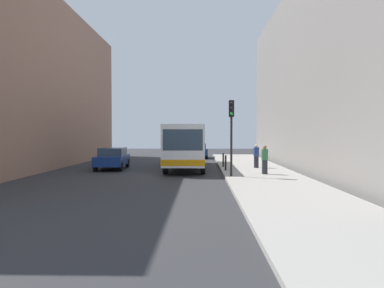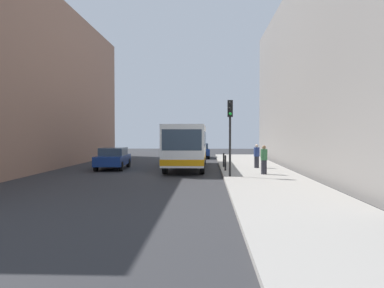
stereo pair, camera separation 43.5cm
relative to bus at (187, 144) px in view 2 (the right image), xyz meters
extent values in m
plane|color=#2D2D30|center=(-0.91, -4.36, -1.73)|extent=(80.00, 80.00, 0.00)
cube|color=#9E9991|center=(4.49, -4.36, -1.65)|extent=(4.40, 40.00, 0.15)
cube|color=#936B56|center=(-12.41, -0.36, 4.30)|extent=(7.00, 32.00, 12.05)
cube|color=gray|center=(10.59, -0.36, 4.57)|extent=(7.00, 32.00, 12.60)
cube|color=white|center=(0.00, -0.11, 0.02)|extent=(2.55, 11.01, 2.50)
cube|color=orange|center=(0.00, -0.11, -0.93)|extent=(2.57, 11.03, 0.36)
cube|color=#2D3D4C|center=(-0.03, -5.59, 0.37)|extent=(2.26, 0.07, 1.20)
cube|color=#2D3D4C|center=(0.00, 0.39, 0.37)|extent=(2.56, 9.41, 1.00)
cylinder|color=black|center=(1.11, -4.01, -1.23)|extent=(0.28, 1.00, 1.00)
cylinder|color=black|center=(-1.15, -4.00, -1.23)|extent=(0.28, 1.00, 1.00)
cylinder|color=black|center=(1.15, 3.79, -1.23)|extent=(0.28, 1.00, 1.00)
cylinder|color=black|center=(-1.11, 3.80, -1.23)|extent=(0.28, 1.00, 1.00)
cube|color=navy|center=(-5.08, -0.92, -1.09)|extent=(1.99, 4.47, 0.64)
cube|color=#2D3D4C|center=(-5.09, -0.77, -0.51)|extent=(1.71, 2.53, 0.52)
cylinder|color=black|center=(-4.20, -2.39, -1.41)|extent=(0.25, 0.65, 0.64)
cylinder|color=black|center=(-5.84, -2.46, -1.41)|extent=(0.25, 0.65, 0.64)
cylinder|color=black|center=(-4.33, 0.61, -1.41)|extent=(0.25, 0.65, 0.64)
cylinder|color=black|center=(-5.97, 0.54, -1.41)|extent=(0.25, 0.65, 0.64)
cube|color=navy|center=(0.60, 11.61, -1.09)|extent=(2.09, 4.51, 0.64)
cube|color=#2D3D4C|center=(0.59, 11.76, -0.51)|extent=(1.76, 2.56, 0.52)
cylinder|color=black|center=(1.51, 10.17, -1.41)|extent=(0.26, 0.65, 0.64)
cylinder|color=black|center=(-0.12, 10.06, -1.41)|extent=(0.26, 0.65, 0.64)
cylinder|color=black|center=(1.31, 13.16, -1.41)|extent=(0.26, 0.65, 0.64)
cylinder|color=black|center=(-0.32, 13.05, -1.41)|extent=(0.26, 0.65, 0.64)
cylinder|color=black|center=(2.64, -6.46, 0.02)|extent=(0.12, 0.12, 3.20)
cube|color=black|center=(2.64, -6.46, 2.07)|extent=(0.28, 0.24, 0.90)
sphere|color=black|center=(2.64, -6.59, 2.35)|extent=(0.16, 0.16, 0.16)
sphere|color=black|center=(2.64, -6.59, 2.07)|extent=(0.16, 0.16, 0.16)
sphere|color=green|center=(2.64, -6.59, 1.79)|extent=(0.16, 0.16, 0.16)
cylinder|color=black|center=(2.54, -3.18, -1.10)|extent=(0.11, 0.11, 0.95)
cylinder|color=black|center=(2.54, -0.50, -1.10)|extent=(0.11, 0.11, 0.95)
cylinder|color=#26262D|center=(4.63, -5.30, -1.17)|extent=(0.32, 0.32, 0.80)
cylinder|color=#336B3F|center=(4.63, -5.30, -0.47)|extent=(0.38, 0.38, 0.62)
sphere|color=#8C6647|center=(4.63, -5.30, -0.05)|extent=(0.22, 0.22, 0.22)
cylinder|color=#26262D|center=(4.73, -1.18, -1.19)|extent=(0.32, 0.32, 0.77)
cylinder|color=navy|center=(4.73, -1.18, -0.50)|extent=(0.38, 0.38, 0.60)
sphere|color=beige|center=(4.73, -1.18, -0.10)|extent=(0.21, 0.21, 0.21)
camera|label=1|loc=(1.01, -27.68, 0.74)|focal=36.75mm
camera|label=2|loc=(1.44, -27.66, 0.74)|focal=36.75mm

